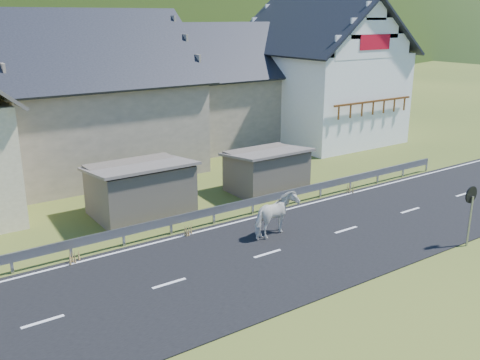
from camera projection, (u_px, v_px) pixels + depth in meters
ground at (267, 255)px, 19.47m from camera, size 160.00×160.00×0.00m
road at (267, 254)px, 19.46m from camera, size 60.00×7.00×0.04m
lane_markings at (267, 254)px, 19.46m from camera, size 60.00×6.60×0.01m
guardrail at (214, 211)px, 22.20m from camera, size 28.10×0.09×0.75m
shed_left at (140, 190)px, 23.18m from camera, size 4.30×3.30×2.40m
shed_right at (266, 171)px, 26.34m from camera, size 3.80×2.90×2.20m
house_stone_a at (89, 86)px, 29.38m from camera, size 10.80×9.80×8.90m
house_stone_b at (222, 79)px, 36.49m from camera, size 9.80×8.80×8.10m
house_white at (318, 65)px, 37.13m from camera, size 8.80×10.80×9.70m
horse at (276, 215)px, 20.83m from camera, size 1.40×2.18×1.70m
traffic_mirror at (471, 202)px, 19.78m from camera, size 0.65×0.17×2.35m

